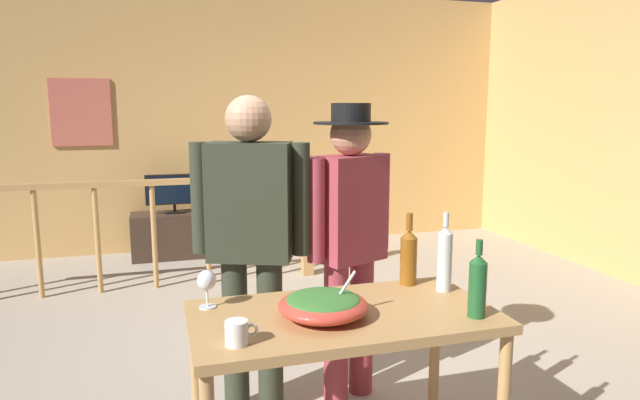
# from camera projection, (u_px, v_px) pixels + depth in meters

# --- Properties ---
(ground_plane) EXTENTS (8.37, 8.37, 0.00)m
(ground_plane) POSITION_uv_depth(u_px,v_px,m) (332.00, 363.00, 3.45)
(ground_plane) COLOR #9E9384
(back_wall) EXTENTS (6.24, 0.10, 2.84)m
(back_wall) POSITION_uv_depth(u_px,v_px,m) (246.00, 121.00, 6.26)
(back_wall) COLOR tan
(back_wall) RESTS_ON ground_plane
(side_wall_right) EXTENTS (0.10, 4.83, 2.84)m
(side_wall_right) POSITION_uv_depth(u_px,v_px,m) (630.00, 124.00, 5.01)
(side_wall_right) COLOR tan
(side_wall_right) RESTS_ON ground_plane
(framed_picture) EXTENTS (0.59, 0.03, 0.69)m
(framed_picture) POSITION_uv_depth(u_px,v_px,m) (81.00, 112.00, 5.72)
(framed_picture) COLOR #BD5F4E
(stair_railing) EXTENTS (3.30, 0.10, 1.01)m
(stair_railing) POSITION_uv_depth(u_px,v_px,m) (180.00, 217.00, 4.87)
(stair_railing) COLOR #B2844C
(stair_railing) RESTS_ON ground_plane
(tv_console) EXTENTS (0.90, 0.40, 0.47)m
(tv_console) POSITION_uv_depth(u_px,v_px,m) (176.00, 235.00, 5.90)
(tv_console) COLOR #38281E
(tv_console) RESTS_ON ground_plane
(flat_screen_tv) EXTENTS (0.58, 0.12, 0.41)m
(flat_screen_tv) POSITION_uv_depth(u_px,v_px,m) (174.00, 190.00, 5.79)
(flat_screen_tv) COLOR black
(flat_screen_tv) RESTS_ON tv_console
(serving_table) EXTENTS (1.22, 0.64, 0.75)m
(serving_table) POSITION_uv_depth(u_px,v_px,m) (343.00, 333.00, 2.26)
(serving_table) COLOR #B2844C
(serving_table) RESTS_ON ground_plane
(salad_bowl) EXTENTS (0.36, 0.36, 0.18)m
(salad_bowl) POSITION_uv_depth(u_px,v_px,m) (323.00, 304.00, 2.18)
(salad_bowl) COLOR #CC3D2D
(salad_bowl) RESTS_ON serving_table
(wine_glass) EXTENTS (0.08, 0.08, 0.16)m
(wine_glass) POSITION_uv_depth(u_px,v_px,m) (207.00, 282.00, 2.27)
(wine_glass) COLOR silver
(wine_glass) RESTS_ON serving_table
(wine_bottle_clear) EXTENTS (0.07, 0.07, 0.36)m
(wine_bottle_clear) POSITION_uv_depth(u_px,v_px,m) (445.00, 258.00, 2.48)
(wine_bottle_clear) COLOR silver
(wine_bottle_clear) RESTS_ON serving_table
(wine_bottle_green) EXTENTS (0.07, 0.07, 0.31)m
(wine_bottle_green) POSITION_uv_depth(u_px,v_px,m) (478.00, 285.00, 2.17)
(wine_bottle_green) COLOR #1E5628
(wine_bottle_green) RESTS_ON serving_table
(wine_bottle_amber) EXTENTS (0.08, 0.08, 0.34)m
(wine_bottle_amber) POSITION_uv_depth(u_px,v_px,m) (409.00, 256.00, 2.57)
(wine_bottle_amber) COLOR brown
(wine_bottle_amber) RESTS_ON serving_table
(mug_white) EXTENTS (0.12, 0.08, 0.09)m
(mug_white) POSITION_uv_depth(u_px,v_px,m) (237.00, 333.00, 1.93)
(mug_white) COLOR white
(mug_white) RESTS_ON serving_table
(person_standing_left) EXTENTS (0.56, 0.35, 1.63)m
(person_standing_left) POSITION_uv_depth(u_px,v_px,m) (251.00, 231.00, 2.76)
(person_standing_left) COLOR #2D3323
(person_standing_left) RESTS_ON ground_plane
(person_standing_right) EXTENTS (0.50, 0.38, 1.59)m
(person_standing_right) POSITION_uv_depth(u_px,v_px,m) (350.00, 230.00, 2.91)
(person_standing_right) COLOR #9E3842
(person_standing_right) RESTS_ON ground_plane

